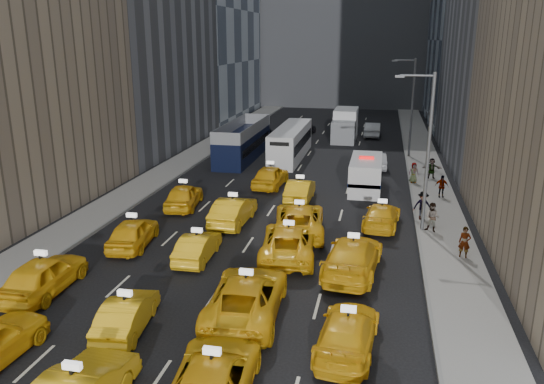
# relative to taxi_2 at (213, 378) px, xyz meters

# --- Properties ---
(ground) EXTENTS (160.00, 160.00, 0.00)m
(ground) POSITION_rel_taxi_2_xyz_m (-2.09, 4.52, -0.74)
(ground) COLOR black
(ground) RESTS_ON ground
(sidewalk_west) EXTENTS (3.00, 90.00, 0.15)m
(sidewalk_west) POSITION_rel_taxi_2_xyz_m (-12.59, 29.52, -0.66)
(sidewalk_west) COLOR gray
(sidewalk_west) RESTS_ON ground
(sidewalk_east) EXTENTS (3.00, 90.00, 0.15)m
(sidewalk_east) POSITION_rel_taxi_2_xyz_m (8.41, 29.52, -0.66)
(sidewalk_east) COLOR gray
(sidewalk_east) RESTS_ON ground
(curb_west) EXTENTS (0.15, 90.00, 0.18)m
(curb_west) POSITION_rel_taxi_2_xyz_m (-11.14, 29.52, -0.65)
(curb_west) COLOR slate
(curb_west) RESTS_ON ground
(curb_east) EXTENTS (0.15, 90.00, 0.18)m
(curb_east) POSITION_rel_taxi_2_xyz_m (6.96, 29.52, -0.65)
(curb_east) COLOR slate
(curb_east) RESTS_ON ground
(streetlight_near) EXTENTS (2.15, 0.22, 9.00)m
(streetlight_near) POSITION_rel_taxi_2_xyz_m (7.09, 16.52, 4.18)
(streetlight_near) COLOR #595B60
(streetlight_near) RESTS_ON ground
(streetlight_far) EXTENTS (2.15, 0.22, 9.00)m
(streetlight_far) POSITION_rel_taxi_2_xyz_m (7.09, 36.52, 4.18)
(streetlight_far) COLOR #595B60
(streetlight_far) RESTS_ON ground
(taxi_2) EXTENTS (2.86, 5.47, 1.47)m
(taxi_2) POSITION_rel_taxi_2_xyz_m (0.00, 0.00, 0.00)
(taxi_2) COLOR yellow
(taxi_2) RESTS_ON ground
(taxi_4) EXTENTS (2.08, 4.89, 1.65)m
(taxi_4) POSITION_rel_taxi_2_xyz_m (-9.42, 5.32, 0.09)
(taxi_4) COLOR yellow
(taxi_4) RESTS_ON ground
(taxi_5) EXTENTS (1.94, 4.24, 1.35)m
(taxi_5) POSITION_rel_taxi_2_xyz_m (-4.44, 3.16, -0.06)
(taxi_5) COLOR yellow
(taxi_5) RESTS_ON ground
(taxi_6) EXTENTS (3.11, 6.13, 1.66)m
(taxi_6) POSITION_rel_taxi_2_xyz_m (-0.28, 5.24, 0.10)
(taxi_6) COLOR yellow
(taxi_6) RESTS_ON ground
(taxi_7) EXTENTS (2.31, 4.95, 1.40)m
(taxi_7) POSITION_rel_taxi_2_xyz_m (3.85, 3.56, -0.04)
(taxi_7) COLOR yellow
(taxi_7) RESTS_ON ground
(taxi_8) EXTENTS (2.35, 4.68, 1.53)m
(taxi_8) POSITION_rel_taxi_2_xyz_m (-8.05, 11.10, 0.03)
(taxi_8) COLOR yellow
(taxi_8) RESTS_ON ground
(taxi_9) EXTENTS (1.53, 4.10, 1.34)m
(taxi_9) POSITION_rel_taxi_2_xyz_m (-4.09, 10.14, -0.07)
(taxi_9) COLOR yellow
(taxi_9) RESTS_ON ground
(taxi_10) EXTENTS (3.26, 6.02, 1.60)m
(taxi_10) POSITION_rel_taxi_2_xyz_m (0.32, 11.43, 0.07)
(taxi_10) COLOR yellow
(taxi_10) RESTS_ON ground
(taxi_11) EXTENTS (2.90, 5.98, 1.68)m
(taxi_11) POSITION_rel_taxi_2_xyz_m (3.63, 10.11, 0.10)
(taxi_11) COLOR yellow
(taxi_11) RESTS_ON ground
(taxi_12) EXTENTS (2.46, 4.85, 1.58)m
(taxi_12) POSITION_rel_taxi_2_xyz_m (-7.82, 18.02, 0.06)
(taxi_12) COLOR yellow
(taxi_12) RESTS_ON ground
(taxi_13) EXTENTS (1.84, 4.93, 1.61)m
(taxi_13) POSITION_rel_taxi_2_xyz_m (-3.79, 15.64, 0.07)
(taxi_13) COLOR yellow
(taxi_13) RESTS_ON ground
(taxi_14) EXTENTS (3.52, 6.25, 1.65)m
(taxi_14) POSITION_rel_taxi_2_xyz_m (0.32, 14.82, 0.09)
(taxi_14) COLOR yellow
(taxi_14) RESTS_ON ground
(taxi_15) EXTENTS (2.38, 4.87, 1.36)m
(taxi_15) POSITION_rel_taxi_2_xyz_m (4.91, 16.92, -0.05)
(taxi_15) COLOR yellow
(taxi_15) RESTS_ON ground
(taxi_16) EXTENTS (2.23, 4.92, 1.64)m
(taxi_16) POSITION_rel_taxi_2_xyz_m (-3.31, 24.10, 0.08)
(taxi_16) COLOR yellow
(taxi_16) RESTS_ON ground
(taxi_17) EXTENTS (1.60, 4.54, 1.49)m
(taxi_17) POSITION_rel_taxi_2_xyz_m (-0.60, 21.02, 0.01)
(taxi_17) COLOR yellow
(taxi_17) RESTS_ON ground
(nypd_van) EXTENTS (2.81, 5.97, 2.48)m
(nypd_van) POSITION_rel_taxi_2_xyz_m (3.67, 24.81, 0.39)
(nypd_van) COLOR silver
(nypd_van) RESTS_ON ground
(double_decker) EXTENTS (3.71, 11.53, 3.30)m
(double_decker) POSITION_rel_taxi_2_xyz_m (-7.81, 33.19, 0.90)
(double_decker) COLOR black
(double_decker) RESTS_ON ground
(city_bus) EXTENTS (3.75, 11.34, 2.88)m
(city_bus) POSITION_rel_taxi_2_xyz_m (-3.53, 34.23, 0.69)
(city_bus) COLOR silver
(city_bus) RESTS_ON ground
(box_truck) EXTENTS (3.20, 7.33, 3.25)m
(box_truck) POSITION_rel_taxi_2_xyz_m (0.68, 44.52, 0.86)
(box_truck) COLOR silver
(box_truck) RESTS_ON ground
(misc_car_0) EXTENTS (1.80, 4.30, 1.38)m
(misc_car_0) POSITION_rel_taxi_2_xyz_m (4.34, 31.69, -0.04)
(misc_car_0) COLOR #989A9F
(misc_car_0) RESTS_ON ground
(misc_car_1) EXTENTS (2.92, 5.45, 1.45)m
(misc_car_1) POSITION_rel_taxi_2_xyz_m (-8.80, 42.55, -0.01)
(misc_car_1) COLOR black
(misc_car_1) RESTS_ON ground
(misc_car_2) EXTENTS (2.26, 4.75, 1.34)m
(misc_car_2) POSITION_rel_taxi_2_xyz_m (-0.18, 49.25, -0.07)
(misc_car_2) COLOR gray
(misc_car_2) RESTS_ON ground
(misc_car_3) EXTENTS (1.97, 4.08, 1.34)m
(misc_car_3) POSITION_rel_taxi_2_xyz_m (-3.87, 46.82, -0.06)
(misc_car_3) COLOR black
(misc_car_3) RESTS_ON ground
(misc_car_4) EXTENTS (1.74, 4.90, 1.61)m
(misc_car_4) POSITION_rel_taxi_2_xyz_m (3.60, 46.88, 0.07)
(misc_car_4) COLOR #AFB3B7
(misc_car_4) RESTS_ON ground
(pedestrian_0) EXTENTS (0.64, 0.49, 1.60)m
(pedestrian_0) POSITION_rel_taxi_2_xyz_m (8.99, 12.79, 0.21)
(pedestrian_0) COLOR gray
(pedestrian_0) RESTS_ON sidewalk_east
(pedestrian_1) EXTENTS (0.93, 0.75, 1.69)m
(pedestrian_1) POSITION_rel_taxi_2_xyz_m (7.71, 16.25, 0.26)
(pedestrian_1) COLOR gray
(pedestrian_1) RESTS_ON sidewalk_east
(pedestrian_2) EXTENTS (1.19, 0.64, 1.75)m
(pedestrian_2) POSITION_rel_taxi_2_xyz_m (7.30, 18.31, 0.29)
(pedestrian_2) COLOR gray
(pedestrian_2) RESTS_ON sidewalk_east
(pedestrian_3) EXTENTS (0.93, 0.46, 1.55)m
(pedestrian_3) POSITION_rel_taxi_2_xyz_m (8.87, 23.40, 0.19)
(pedestrian_3) COLOR gray
(pedestrian_3) RESTS_ON sidewalk_east
(pedestrian_4) EXTENTS (0.82, 0.55, 1.55)m
(pedestrian_4) POSITION_rel_taxi_2_xyz_m (7.18, 26.96, 0.19)
(pedestrian_4) COLOR gray
(pedestrian_4) RESTS_ON sidewalk_east
(pedestrian_5) EXTENTS (1.50, 0.53, 1.59)m
(pedestrian_5) POSITION_rel_taxi_2_xyz_m (8.62, 28.58, 0.21)
(pedestrian_5) COLOR gray
(pedestrian_5) RESTS_ON sidewalk_east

